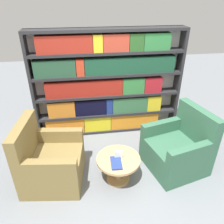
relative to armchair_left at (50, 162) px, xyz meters
name	(u,v)px	position (x,y,z in m)	size (l,w,h in m)	color
ground_plane	(121,182)	(1.04, -0.23, -0.33)	(14.00, 14.00, 0.00)	slate
bookshelf	(106,85)	(1.01, 1.25, 0.66)	(2.79, 0.30, 2.02)	silver
armchair_left	(50,162)	(0.00, 0.00, 0.00)	(0.94, 0.94, 1.00)	olive
armchair_right	(178,149)	(2.00, 0.01, 0.00)	(1.02, 1.02, 1.00)	#336047
coffee_table	(118,164)	(1.00, -0.16, -0.03)	(0.65, 0.65, 0.42)	tan
table_sign	(118,155)	(1.00, -0.16, 0.14)	(0.12, 0.06, 0.14)	black
stray_book	(116,163)	(0.95, -0.27, 0.10)	(0.16, 0.28, 0.03)	navy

